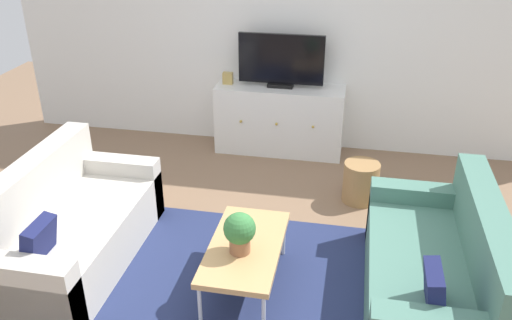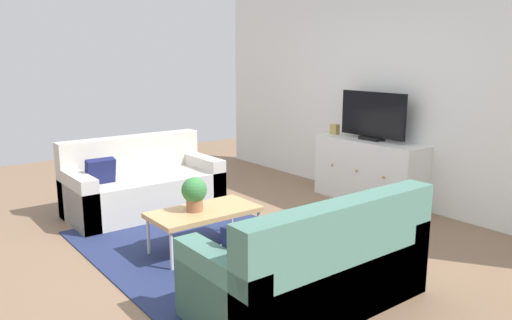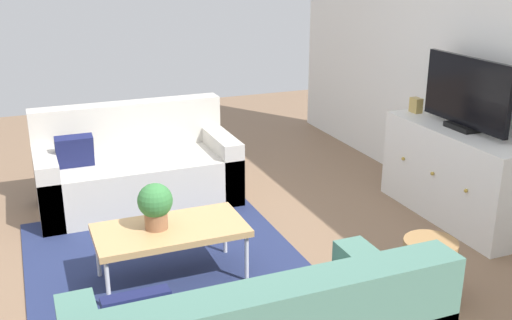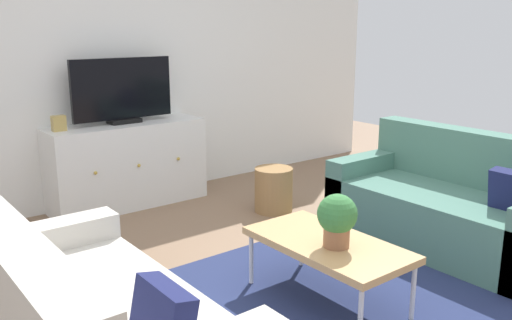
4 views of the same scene
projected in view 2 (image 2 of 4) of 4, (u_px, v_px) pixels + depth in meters
The scene contains 11 objects.
ground_plane at pixel (217, 245), 4.72m from camera, with size 10.00×10.00×0.00m, color #84664C.
wall_back at pixel (393, 91), 5.96m from camera, with size 6.40×0.12×2.70m, color white.
area_rug at pixel (203, 248), 4.63m from camera, with size 2.50×1.90×0.01m, color navy.
couch_left_side at pixel (141, 187), 5.71m from camera, with size 0.85×1.69×0.85m.
couch_right_side at pixel (315, 271), 3.49m from camera, with size 0.85×1.69×0.85m.
coffee_table at pixel (204, 213), 4.52m from camera, with size 0.52×0.99×0.39m.
potted_plant at pixel (194, 193), 4.44m from camera, with size 0.23×0.23×0.31m.
tv_console at pixel (369, 171), 6.05m from camera, with size 1.42×0.47×0.77m.
flat_screen_tv at pixel (373, 116), 5.93m from camera, with size 0.93×0.16×0.58m.
mantel_clock at pixel (335, 129), 6.42m from camera, with size 0.11×0.07×0.13m, color tan.
wicker_basket at pixel (379, 221), 4.79m from camera, with size 0.34×0.34×0.40m, color #9E7547.
Camera 2 is at (3.76, -2.41, 1.77)m, focal length 34.80 mm.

